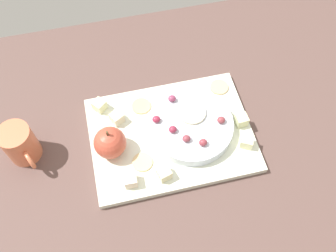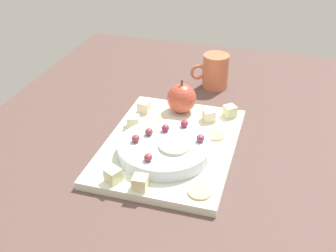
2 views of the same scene
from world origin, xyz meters
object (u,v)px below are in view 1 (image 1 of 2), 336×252
at_px(grape_4, 221,120).
at_px(grape_5, 156,119).
at_px(serving_dish, 189,126).
at_px(grape_0, 186,139).
at_px(cracker_1, 219,87).
at_px(apple_whole, 110,143).
at_px(grape_1, 203,143).
at_px(cheese_cube_5, 247,142).
at_px(cheese_cube_4, 99,105).
at_px(grape_3, 172,99).
at_px(grape_2, 173,129).
at_px(cheese_cube_3, 117,118).
at_px(apple_slice_0, 192,113).
at_px(cheese_cube_2, 131,180).
at_px(platter, 171,135).
at_px(cheese_cube_0, 164,174).
at_px(cup, 20,144).
at_px(cheese_cube_1, 241,120).
at_px(cracker_0, 141,106).
at_px(cracker_2, 142,162).

relative_size(grape_4, grape_5, 1.00).
xyz_separation_m(serving_dish, grape_0, (0.02, 0.04, 0.02)).
bearing_deg(cracker_1, grape_0, 48.73).
xyz_separation_m(apple_whole, grape_1, (-0.18, 0.04, -0.00)).
height_order(cheese_cube_5, grape_0, grape_0).
xyz_separation_m(cheese_cube_4, grape_3, (-0.15, 0.03, 0.02)).
bearing_deg(grape_1, cheese_cube_5, 174.62).
xyz_separation_m(cheese_cube_5, grape_2, (0.14, -0.05, 0.02)).
height_order(cheese_cube_3, cheese_cube_5, same).
bearing_deg(grape_5, grape_4, 166.08).
bearing_deg(grape_5, grape_3, -135.67).
distance_m(cheese_cube_3, grape_4, 0.22).
bearing_deg(apple_whole, grape_0, 170.51).
xyz_separation_m(cheese_cube_4, grape_2, (-0.14, 0.11, 0.02)).
bearing_deg(grape_1, apple_slice_0, -88.38).
relative_size(cheese_cube_3, apple_slice_0, 0.42).
distance_m(cheese_cube_2, grape_0, 0.14).
xyz_separation_m(platter, cheese_cube_0, (0.04, 0.09, 0.02)).
height_order(cracker_1, grape_3, grape_3).
height_order(grape_1, grape_5, same).
bearing_deg(grape_0, grape_5, -49.72).
relative_size(serving_dish, cracker_1, 4.28).
bearing_deg(apple_slice_0, cup, -1.07).
xyz_separation_m(cheese_cube_1, grape_5, (0.18, -0.03, 0.02)).
distance_m(cheese_cube_0, grape_0, 0.08).
xyz_separation_m(platter, cracker_0, (0.05, -0.08, 0.01)).
bearing_deg(grape_1, cheese_cube_2, 13.77).
relative_size(apple_whole, apple_slice_0, 1.14).
relative_size(cheese_cube_3, cracker_0, 0.59).
bearing_deg(grape_0, grape_2, -50.90).
relative_size(grape_5, apple_slice_0, 0.29).
xyz_separation_m(serving_dish, cracker_1, (-0.10, -0.09, -0.01)).
height_order(cheese_cube_0, grape_2, grape_2).
relative_size(cheese_cube_4, cheese_cube_5, 1.00).
bearing_deg(apple_slice_0, cracker_1, -140.89).
bearing_deg(serving_dish, grape_2, 15.09).
relative_size(platter, cheese_cube_0, 13.97).
bearing_deg(cheese_cube_0, cheese_cube_3, -64.72).
relative_size(cracker_2, grape_3, 2.47).
bearing_deg(cheese_cube_2, cheese_cube_1, -162.22).
distance_m(cheese_cube_3, grape_3, 0.12).
bearing_deg(apple_whole, platter, -174.73).
distance_m(platter, cracker_1, 0.16).
height_order(cheese_cube_3, cracker_2, cheese_cube_3).
bearing_deg(serving_dish, cracker_2, 25.81).
height_order(cheese_cube_4, cup, cup).
relative_size(cracker_0, grape_2, 2.47).
relative_size(cheese_cube_5, grape_5, 1.46).
distance_m(apple_whole, cheese_cube_0, 0.12).
distance_m(cheese_cube_0, grape_5, 0.12).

